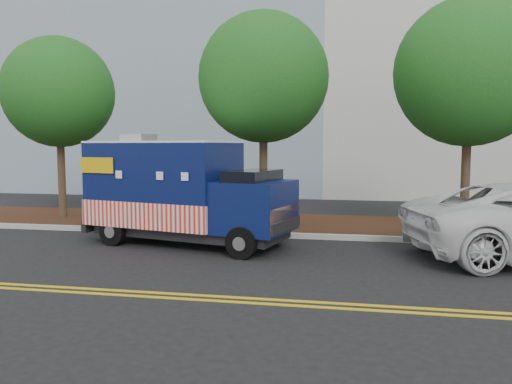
# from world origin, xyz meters

# --- Properties ---
(ground) EXTENTS (120.00, 120.00, 0.00)m
(ground) POSITION_xyz_m (0.00, 0.00, 0.00)
(ground) COLOR black
(ground) RESTS_ON ground
(curb) EXTENTS (120.00, 0.18, 0.15)m
(curb) POSITION_xyz_m (0.00, 1.40, 0.07)
(curb) COLOR #9E9E99
(curb) RESTS_ON ground
(mulch_strip) EXTENTS (120.00, 4.00, 0.15)m
(mulch_strip) POSITION_xyz_m (0.00, 3.50, 0.07)
(mulch_strip) COLOR black
(mulch_strip) RESTS_ON ground
(centerline_near) EXTENTS (120.00, 0.10, 0.01)m
(centerline_near) POSITION_xyz_m (0.00, -4.45, 0.01)
(centerline_near) COLOR gold
(centerline_near) RESTS_ON ground
(centerline_far) EXTENTS (120.00, 0.10, 0.01)m
(centerline_far) POSITION_xyz_m (0.00, -4.70, 0.01)
(centerline_far) COLOR gold
(centerline_far) RESTS_ON ground
(tree_a) EXTENTS (3.83, 3.83, 6.44)m
(tree_a) POSITION_xyz_m (-6.71, 3.24, 4.52)
(tree_a) COLOR #38281C
(tree_a) RESTS_ON ground
(tree_b) EXTENTS (4.05, 4.05, 6.80)m
(tree_b) POSITION_xyz_m (0.66, 2.72, 4.77)
(tree_b) COLOR #38281C
(tree_b) RESTS_ON ground
(tree_c) EXTENTS (4.30, 4.30, 6.94)m
(tree_c) POSITION_xyz_m (6.70, 2.74, 4.78)
(tree_c) COLOR #38281C
(tree_c) RESTS_ON ground
(sign_post) EXTENTS (0.06, 0.06, 2.40)m
(sign_post) POSITION_xyz_m (-3.25, 1.99, 1.20)
(sign_post) COLOR #473828
(sign_post) RESTS_ON ground
(food_truck) EXTENTS (5.99, 3.34, 2.99)m
(food_truck) POSITION_xyz_m (-1.17, 0.00, 1.35)
(food_truck) COLOR black
(food_truck) RESTS_ON ground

